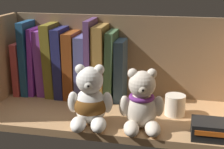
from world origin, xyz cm
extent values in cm
cube|color=tan|center=(0.00, 0.00, 1.00)|extent=(67.45, 28.41, 2.00)
cube|color=#806447|center=(0.00, 14.80, 13.61)|extent=(69.85, 1.20, 27.22)
cube|color=#BD4343|center=(-31.20, 11.29, 10.29)|extent=(2.05, 13.05, 16.58)
cube|color=navy|center=(-28.65, 11.29, 13.62)|extent=(2.28, 12.34, 23.23)
cube|color=purple|center=(-26.32, 11.29, 12.65)|extent=(2.43, 11.22, 21.35)
cube|color=purple|center=(-23.79, 11.29, 12.36)|extent=(3.33, 10.50, 20.81)
cube|color=olive|center=(-20.61, 11.29, 13.35)|extent=(3.77, 12.50, 22.80)
cube|color=navy|center=(-17.33, 11.29, 12.80)|extent=(3.29, 13.21, 21.66)
cube|color=brown|center=(-13.94, 11.29, 12.24)|extent=(3.19, 13.56, 20.48)
cube|color=#585B94|center=(-10.44, 11.29, 11.79)|extent=(3.27, 13.36, 19.60)
cube|color=#633F74|center=(-7.68, 11.29, 14.25)|extent=(1.69, 15.00, 24.50)
cube|color=#A57A39|center=(-4.82, 11.29, 13.42)|extent=(3.26, 14.55, 22.83)
cube|color=#476E47|center=(-1.68, 11.29, 12.60)|extent=(3.00, 13.13, 21.28)
cube|color=#324A60|center=(1.22, 11.29, 11.25)|extent=(2.78, 11.21, 18.51)
ellipsoid|color=white|center=(-3.14, -8.46, 6.81)|extent=(8.18, 7.50, 9.62)
sphere|color=white|center=(-3.05, -8.93, 13.89)|extent=(6.84, 6.84, 6.84)
sphere|color=white|center=(-5.50, -8.87, 16.55)|extent=(2.57, 2.57, 2.57)
sphere|color=white|center=(-0.78, -8.05, 16.55)|extent=(2.57, 2.57, 2.57)
sphere|color=white|center=(-2.63, -11.32, 13.48)|extent=(2.57, 2.57, 2.57)
sphere|color=black|center=(-2.48, -12.21, 13.54)|extent=(0.90, 0.90, 0.90)
ellipsoid|color=white|center=(-4.95, -13.42, 3.71)|extent=(4.90, 6.98, 3.42)
ellipsoid|color=white|center=(0.26, -12.50, 3.71)|extent=(4.90, 6.98, 3.42)
ellipsoid|color=white|center=(-7.32, -9.68, 8.01)|extent=(3.22, 3.22, 5.56)
ellipsoid|color=white|center=(1.21, -8.19, 8.01)|extent=(3.22, 3.22, 5.56)
ellipsoid|color=brown|center=(-3.14, -8.46, 7.05)|extent=(8.85, 8.18, 6.73)
ellipsoid|color=beige|center=(9.92, -7.97, 6.68)|extent=(7.96, 7.31, 9.37)
sphere|color=beige|center=(10.01, -8.43, 13.57)|extent=(6.66, 6.66, 6.66)
sphere|color=beige|center=(7.63, -8.39, 16.17)|extent=(2.50, 2.50, 2.50)
sphere|color=beige|center=(12.21, -7.54, 16.17)|extent=(2.50, 2.50, 2.50)
sphere|color=beige|center=(10.44, -10.75, 13.17)|extent=(2.50, 2.50, 2.50)
sphere|color=black|center=(10.60, -11.61, 13.24)|extent=(0.87, 0.87, 0.87)
ellipsoid|color=beige|center=(8.21, -12.81, 3.67)|extent=(4.83, 6.83, 3.33)
ellipsoid|color=beige|center=(13.27, -11.87, 3.67)|extent=(4.83, 6.83, 3.33)
ellipsoid|color=beige|center=(5.86, -9.20, 7.85)|extent=(3.16, 3.16, 5.41)
ellipsoid|color=beige|center=(14.15, -7.65, 7.85)|extent=(3.16, 3.16, 5.41)
torus|color=#6A297B|center=(9.92, -7.97, 10.06)|extent=(6.39, 6.39, 1.20)
cylinder|color=silver|center=(18.04, 1.51, 4.85)|extent=(5.57, 5.57, 5.71)
cube|color=black|center=(26.93, -10.14, 4.05)|extent=(9.32, 6.85, 4.10)
cube|color=orange|center=(26.93, -13.64, 4.56)|extent=(7.92, 0.16, 1.15)
camera|label=1|loc=(18.92, -84.86, 39.58)|focal=53.44mm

